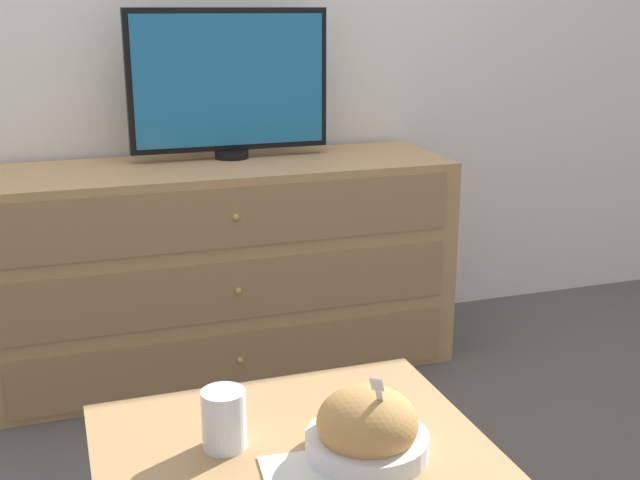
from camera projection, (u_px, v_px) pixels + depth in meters
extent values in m
plane|color=#56514C|center=(193.00, 337.00, 3.23)|extent=(12.00, 12.00, 0.00)
cube|color=white|center=(176.00, 1.00, 2.89)|extent=(12.00, 0.05, 2.60)
cube|color=tan|center=(221.00, 267.00, 2.89)|extent=(1.63, 0.51, 0.75)
cube|color=#A1794C|center=(240.00, 360.00, 2.72)|extent=(1.50, 0.01, 0.20)
sphere|color=tan|center=(240.00, 361.00, 2.72)|extent=(0.02, 0.02, 0.02)
cube|color=#A1794C|center=(238.00, 290.00, 2.65)|extent=(1.50, 0.01, 0.20)
sphere|color=tan|center=(238.00, 291.00, 2.65)|extent=(0.02, 0.02, 0.02)
cube|color=#A1794C|center=(236.00, 217.00, 2.58)|extent=(1.50, 0.01, 0.20)
sphere|color=tan|center=(236.00, 218.00, 2.58)|extent=(0.02, 0.02, 0.02)
cylinder|color=black|center=(232.00, 154.00, 2.89)|extent=(0.12, 0.12, 0.03)
cube|color=black|center=(229.00, 80.00, 2.82)|extent=(0.71, 0.04, 0.49)
cube|color=#1E6B9E|center=(230.00, 81.00, 2.80)|extent=(0.67, 0.01, 0.45)
cube|color=tan|center=(290.00, 446.00, 1.58)|extent=(0.76, 0.57, 0.02)
cylinder|color=#9C7549|center=(394.00, 455.00, 1.97)|extent=(0.04, 0.04, 0.44)
cylinder|color=silver|center=(367.00, 444.00, 1.53)|extent=(0.24, 0.24, 0.04)
ellipsoid|color=tan|center=(367.00, 423.00, 1.52)|extent=(0.19, 0.19, 0.13)
cube|color=white|center=(383.00, 410.00, 1.50)|extent=(0.07, 0.08, 0.15)
cube|color=white|center=(377.00, 384.00, 1.44)|extent=(0.03, 0.03, 0.03)
cylinder|color=beige|center=(224.00, 430.00, 1.55)|extent=(0.08, 0.08, 0.07)
cylinder|color=white|center=(224.00, 419.00, 1.54)|extent=(0.09, 0.09, 0.12)
cube|color=silver|center=(310.00, 476.00, 1.46)|extent=(0.18, 0.18, 0.00)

